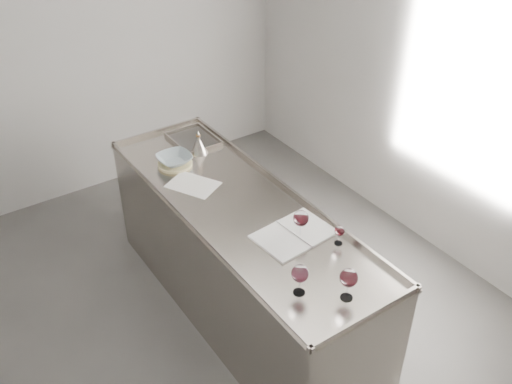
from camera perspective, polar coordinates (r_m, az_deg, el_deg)
room_shell at (r=3.02m, az=-6.72°, el=-0.05°), size 4.54×5.04×2.84m
counter at (r=3.99m, az=-1.58°, el=-6.80°), size 0.77×2.42×0.97m
wine_glass_left at (r=3.00m, az=4.43°, el=-8.19°), size 0.09×0.09×0.18m
wine_glass_middle at (r=2.99m, az=9.25°, el=-8.54°), size 0.10×0.10×0.19m
wine_glass_right at (r=3.36m, az=4.51°, el=-2.70°), size 0.09×0.09×0.19m
wine_glass_small at (r=3.36m, az=8.35°, el=-3.92°), size 0.06×0.06×0.13m
notebook at (r=3.45m, az=3.80°, el=-4.24°), size 0.48×0.36×0.02m
loose_paper_top at (r=3.91m, az=-6.31°, el=0.73°), size 0.36×0.40×0.00m
trivet at (r=4.14m, az=-8.10°, el=2.81°), size 0.28×0.28×0.02m
ceramic_bowl at (r=4.12m, az=-8.15°, el=3.27°), size 0.24×0.24×0.06m
wine_funnel at (r=4.25m, az=-5.74°, el=4.60°), size 0.13×0.13×0.19m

